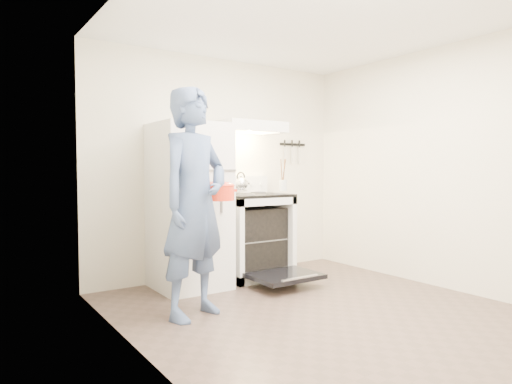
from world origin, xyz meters
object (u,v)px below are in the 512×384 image
(tea_kettle, at_px, (241,183))
(stove_body, at_px, (253,237))
(person, at_px, (195,203))
(refrigerator, at_px, (189,206))
(dutch_oven, at_px, (218,193))

(tea_kettle, bearing_deg, stove_body, -56.96)
(stove_body, xyz_separation_m, tea_kettle, (-0.08, 0.13, 0.61))
(person, bearing_deg, refrigerator, 46.23)
(refrigerator, xyz_separation_m, stove_body, (0.81, 0.02, -0.39))
(refrigerator, xyz_separation_m, dutch_oven, (-0.01, -0.64, 0.16))
(tea_kettle, bearing_deg, dutch_oven, -133.04)
(refrigerator, bearing_deg, dutch_oven, -91.09)
(person, height_order, dutch_oven, person)
(stove_body, distance_m, dutch_oven, 1.19)
(refrigerator, relative_size, stove_body, 1.85)
(dutch_oven, bearing_deg, refrigerator, 88.91)
(stove_body, distance_m, tea_kettle, 0.63)
(refrigerator, bearing_deg, person, -113.04)
(refrigerator, distance_m, dutch_oven, 0.66)
(refrigerator, bearing_deg, tea_kettle, 11.89)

